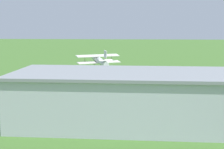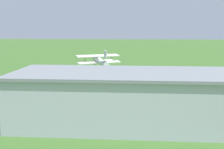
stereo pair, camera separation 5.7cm
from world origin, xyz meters
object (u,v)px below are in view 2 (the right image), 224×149
(hangar, at_px, (134,98))
(biplane, at_px, (100,60))
(person_walking_on_apron, at_px, (195,93))
(car_grey, at_px, (30,96))
(person_crossing_taxiway, at_px, (48,90))

(hangar, bearing_deg, biplane, -74.30)
(hangar, xyz_separation_m, person_walking_on_apron, (-9.88, -16.99, -2.45))
(biplane, height_order, person_walking_on_apron, biplane)
(hangar, xyz_separation_m, biplane, (6.67, -23.73, 2.09))
(hangar, relative_size, car_grey, 7.12)
(hangar, distance_m, person_crossing_taxiway, 22.58)
(biplane, bearing_deg, person_crossing_taxiway, 40.02)
(biplane, distance_m, person_walking_on_apron, 18.44)
(hangar, height_order, car_grey, hangar)
(car_grey, relative_size, person_crossing_taxiway, 2.33)
(biplane, bearing_deg, car_grey, 50.93)
(car_grey, relative_size, person_walking_on_apron, 2.67)
(person_walking_on_apron, height_order, person_crossing_taxiway, person_crossing_taxiway)
(biplane, xyz_separation_m, person_crossing_taxiway, (8.06, 6.77, -4.42))
(biplane, relative_size, car_grey, 2.00)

